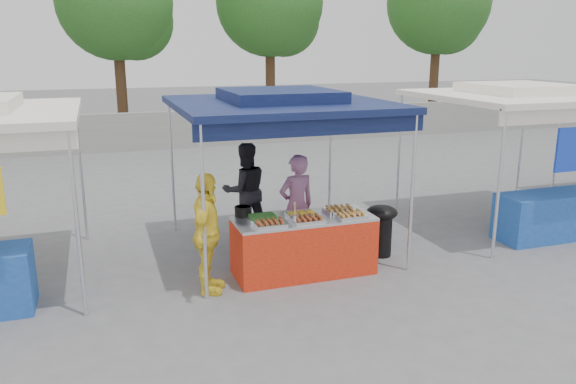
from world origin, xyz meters
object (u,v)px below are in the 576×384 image
object	(u,v)px
wok_burner	(381,226)
helper_man	(245,191)
vendor_table	(304,245)
customer_person	(207,234)
cooking_pot	(243,211)
vendor_woman	(297,206)

from	to	relation	value
wok_burner	helper_man	xyz separation A→B (m)	(-1.78, 1.57, 0.34)
vendor_table	customer_person	world-z (taller)	customer_person
cooking_pot	helper_man	world-z (taller)	helper_man
customer_person	cooking_pot	bearing A→B (deg)	-28.41
vendor_table	helper_man	distance (m)	1.93
vendor_woman	helper_man	size ratio (longest dim) A/B	0.99
vendor_table	customer_person	xyz separation A→B (m)	(-1.43, -0.19, 0.39)
cooking_pot	wok_burner	world-z (taller)	cooking_pot
vendor_table	helper_man	size ratio (longest dim) A/B	1.21
cooking_pot	vendor_woman	size ratio (longest dim) A/B	0.15
vendor_table	wok_burner	xyz separation A→B (m)	(1.40, 0.29, 0.06)
wok_burner	customer_person	distance (m)	2.89
customer_person	helper_man	bearing A→B (deg)	-5.67
vendor_table	cooking_pot	bearing A→B (deg)	157.24
cooking_pot	wok_burner	size ratio (longest dim) A/B	0.30
cooking_pot	helper_man	size ratio (longest dim) A/B	0.15
cooking_pot	customer_person	world-z (taller)	customer_person
wok_burner	customer_person	xyz separation A→B (m)	(-2.83, -0.48, 0.33)
cooking_pot	helper_man	bearing A→B (deg)	74.35
vendor_table	customer_person	size ratio (longest dim) A/B	1.22
vendor_woman	cooking_pot	bearing A→B (deg)	10.59
wok_burner	customer_person	bearing A→B (deg)	-155.09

